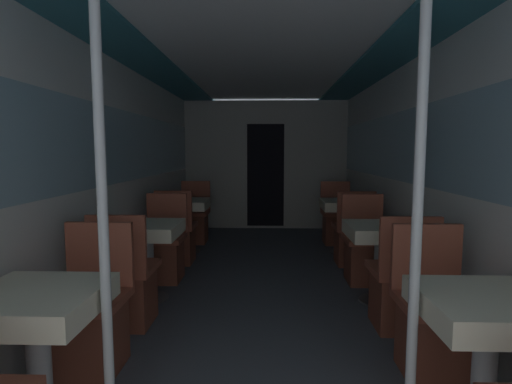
# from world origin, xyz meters

# --- Properties ---
(wall_left) EXTENTS (0.05, 8.15, 2.21)m
(wall_left) POSITION_xyz_m (-1.43, 2.67, 1.15)
(wall_left) COLOR silver
(wall_left) RESTS_ON ground_plane
(wall_right) EXTENTS (0.05, 8.15, 2.21)m
(wall_right) POSITION_xyz_m (1.43, 2.67, 1.15)
(wall_right) COLOR silver
(wall_right) RESTS_ON ground_plane
(ceiling_panel) EXTENTS (2.86, 8.15, 0.07)m
(ceiling_panel) POSITION_xyz_m (0.00, 2.67, 2.26)
(ceiling_panel) COLOR silver
(ceiling_panel) RESTS_ON wall_left
(bulkhead_far) EXTENTS (2.80, 0.09, 2.21)m
(bulkhead_far) POSITION_xyz_m (0.00, 5.90, 1.10)
(bulkhead_far) COLOR #A8A8A3
(bulkhead_far) RESTS_ON ground_plane
(dining_table_left_0) EXTENTS (0.59, 0.59, 0.71)m
(dining_table_left_0) POSITION_xyz_m (-1.05, 0.72, 0.59)
(dining_table_left_0) COLOR #4C4C51
(dining_table_left_0) RESTS_ON ground_plane
(chair_left_far_0) EXTENTS (0.43, 0.43, 0.90)m
(chair_left_far_0) POSITION_xyz_m (-1.05, 1.27, 0.29)
(chair_left_far_0) COLOR brown
(chair_left_far_0) RESTS_ON ground_plane
(support_pole_left_0) EXTENTS (0.05, 0.05, 2.21)m
(support_pole_left_0) POSITION_xyz_m (-0.71, 0.72, 1.11)
(support_pole_left_0) COLOR silver
(support_pole_left_0) RESTS_ON ground_plane
(dining_table_left_1) EXTENTS (0.59, 0.59, 0.71)m
(dining_table_left_1) POSITION_xyz_m (-1.05, 2.46, 0.59)
(dining_table_left_1) COLOR #4C4C51
(dining_table_left_1) RESTS_ON ground_plane
(chair_left_near_1) EXTENTS (0.43, 0.43, 0.90)m
(chair_left_near_1) POSITION_xyz_m (-1.05, 1.91, 0.29)
(chair_left_near_1) COLOR brown
(chair_left_near_1) RESTS_ON ground_plane
(chair_left_far_1) EXTENTS (0.43, 0.43, 0.90)m
(chair_left_far_1) POSITION_xyz_m (-1.05, 3.01, 0.29)
(chair_left_far_1) COLOR brown
(chair_left_far_1) RESTS_ON ground_plane
(dining_table_left_2) EXTENTS (0.59, 0.59, 0.71)m
(dining_table_left_2) POSITION_xyz_m (-1.05, 4.20, 0.59)
(dining_table_left_2) COLOR #4C4C51
(dining_table_left_2) RESTS_ON ground_plane
(chair_left_near_2) EXTENTS (0.43, 0.43, 0.90)m
(chair_left_near_2) POSITION_xyz_m (-1.05, 3.65, 0.29)
(chair_left_near_2) COLOR brown
(chair_left_near_2) RESTS_ON ground_plane
(chair_left_far_2) EXTENTS (0.43, 0.43, 0.90)m
(chair_left_far_2) POSITION_xyz_m (-1.05, 4.75, 0.29)
(chair_left_far_2) COLOR brown
(chair_left_far_2) RESTS_ON ground_plane
(dining_table_right_0) EXTENTS (0.59, 0.59, 0.71)m
(dining_table_right_0) POSITION_xyz_m (1.05, 0.72, 0.59)
(dining_table_right_0) COLOR #4C4C51
(dining_table_right_0) RESTS_ON ground_plane
(chair_right_far_0) EXTENTS (0.43, 0.43, 0.90)m
(chair_right_far_0) POSITION_xyz_m (1.05, 1.27, 0.29)
(chair_right_far_0) COLOR brown
(chair_right_far_0) RESTS_ON ground_plane
(support_pole_right_0) EXTENTS (0.05, 0.05, 2.21)m
(support_pole_right_0) POSITION_xyz_m (0.71, 0.72, 1.11)
(support_pole_right_0) COLOR silver
(support_pole_right_0) RESTS_ON ground_plane
(dining_table_right_1) EXTENTS (0.59, 0.59, 0.71)m
(dining_table_right_1) POSITION_xyz_m (1.05, 2.46, 0.59)
(dining_table_right_1) COLOR #4C4C51
(dining_table_right_1) RESTS_ON ground_plane
(chair_right_near_1) EXTENTS (0.43, 0.43, 0.90)m
(chair_right_near_1) POSITION_xyz_m (1.05, 1.91, 0.29)
(chair_right_near_1) COLOR brown
(chair_right_near_1) RESTS_ON ground_plane
(chair_right_far_1) EXTENTS (0.43, 0.43, 0.90)m
(chair_right_far_1) POSITION_xyz_m (1.05, 3.01, 0.29)
(chair_right_far_1) COLOR brown
(chair_right_far_1) RESTS_ON ground_plane
(dining_table_right_2) EXTENTS (0.59, 0.59, 0.71)m
(dining_table_right_2) POSITION_xyz_m (1.05, 4.20, 0.59)
(dining_table_right_2) COLOR #4C4C51
(dining_table_right_2) RESTS_ON ground_plane
(chair_right_near_2) EXTENTS (0.43, 0.43, 0.90)m
(chair_right_near_2) POSITION_xyz_m (1.05, 3.65, 0.29)
(chair_right_near_2) COLOR brown
(chair_right_near_2) RESTS_ON ground_plane
(chair_right_far_2) EXTENTS (0.43, 0.43, 0.90)m
(chair_right_far_2) POSITION_xyz_m (1.05, 4.75, 0.29)
(chair_right_far_2) COLOR brown
(chair_right_far_2) RESTS_ON ground_plane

